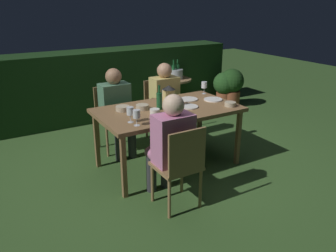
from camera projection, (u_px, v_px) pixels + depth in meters
name	position (u px, v px, depth m)	size (l,w,h in m)	color
ground_plane	(168.00, 165.00, 4.34)	(16.00, 16.00, 0.00)	#385B28
dining_table	(168.00, 113.00, 4.09)	(1.69, 0.96, 0.75)	olive
chair_side_left_a	(180.00, 164.00, 3.28)	(0.42, 0.40, 0.87)	#937047
person_in_pink	(170.00, 143.00, 3.39)	(0.38, 0.47, 1.15)	#C675A3
chair_side_right_b	(160.00, 106.00, 5.05)	(0.42, 0.40, 0.87)	#937047
person_in_mustard	(167.00, 100.00, 4.84)	(0.38, 0.47, 1.15)	tan
chair_side_right_a	(112.00, 115.00, 4.69)	(0.42, 0.40, 0.87)	#937047
person_in_green	(117.00, 108.00, 4.48)	(0.38, 0.47, 1.15)	#4C7A5B
lantern_centerpiece	(169.00, 95.00, 4.08)	(0.15, 0.15, 0.27)	black
green_bottle_on_table	(159.00, 100.00, 4.00)	(0.07, 0.07, 0.29)	#195128
wine_glass_a	(130.00, 112.00, 3.57)	(0.08, 0.08, 0.17)	silver
wine_glass_b	(137.00, 115.00, 3.48)	(0.08, 0.08, 0.17)	silver
wine_glass_c	(165.00, 93.00, 4.27)	(0.08, 0.08, 0.17)	silver
wine_glass_d	(204.00, 85.00, 4.66)	(0.08, 0.08, 0.17)	silver
plate_a	(179.00, 116.00, 3.79)	(0.26, 0.26, 0.01)	white
plate_b	(213.00, 99.00, 4.41)	(0.24, 0.24, 0.01)	white
plate_c	(189.00, 99.00, 4.42)	(0.23, 0.23, 0.01)	white
plate_d	(189.00, 107.00, 4.11)	(0.22, 0.22, 0.01)	white
bowl_olives	(142.00, 107.00, 4.02)	(0.15, 0.15, 0.06)	#BCAD8E
bowl_bread	(123.00, 108.00, 3.98)	(0.16, 0.16, 0.05)	#BCAD8E
bowl_salad	(155.00, 111.00, 3.86)	(0.11, 0.11, 0.06)	silver
bowl_dip	(230.00, 104.00, 4.14)	(0.14, 0.14, 0.05)	#BCAD8E
side_table	(176.00, 90.00, 6.24)	(0.57, 0.57, 0.63)	#9E7A51
ice_bucket	(176.00, 73.00, 6.13)	(0.26, 0.26, 0.34)	#B2B7BF
hedge_backdrop	(102.00, 84.00, 5.96)	(4.83, 0.62, 1.17)	#193816
potted_plant_by_hedge	(231.00, 86.00, 6.59)	(0.47, 0.47, 0.74)	#9E5133
potted_plant_corner	(224.00, 87.00, 6.59)	(0.43, 0.43, 0.67)	#9E5133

